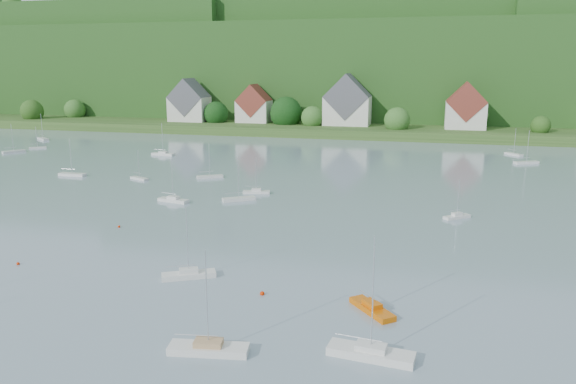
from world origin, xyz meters
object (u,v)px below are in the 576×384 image
Objects in this scene: near_sailboat_4 at (371,352)px; near_sailboat_5 at (372,308)px; near_sailboat_3 at (189,274)px; near_sailboat_2 at (209,348)px.

near_sailboat_4 is 8.98m from near_sailboat_5.
near_sailboat_4 is (22.26, -12.78, 0.05)m from near_sailboat_3.
near_sailboat_3 is (-8.78, 15.42, -0.03)m from near_sailboat_2.
near_sailboat_4 reaches higher than near_sailboat_2.
near_sailboat_4 is at bearing -57.79° from near_sailboat_3.
near_sailboat_2 is 1.17× the size of near_sailboat_5.
near_sailboat_2 is at bearing -162.77° from near_sailboat_4.
near_sailboat_3 is 25.67m from near_sailboat_4.
near_sailboat_3 is at bearing -141.07° from near_sailboat_5.
near_sailboat_2 is 17.74m from near_sailboat_3.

